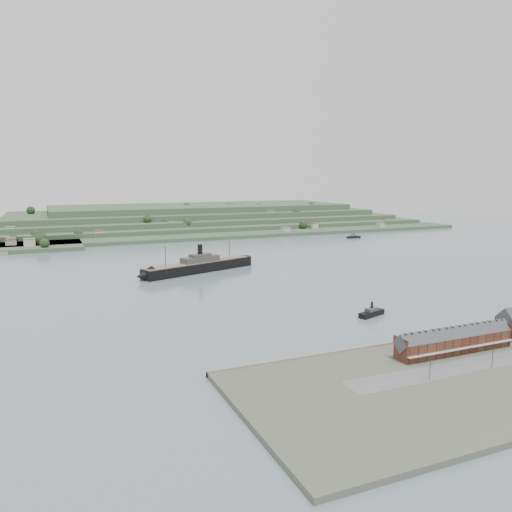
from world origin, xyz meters
name	(u,v)px	position (x,y,z in m)	size (l,w,h in m)	color
ground	(289,279)	(0.00, 0.00, 0.00)	(1400.00, 1400.00, 0.00)	slate
near_shore	(510,366)	(0.00, -186.75, 1.01)	(220.00, 80.00, 2.60)	#4C5142
terrace_row	(454,340)	(-10.00, -168.02, 6.84)	(55.60, 9.80, 11.07)	#48201A
gabled_building	(512,324)	(27.50, -164.00, 8.19)	(10.40, 10.18, 14.09)	#48201A
far_peninsula	(184,219)	(27.91, 393.10, 11.88)	(760.00, 309.00, 30.00)	#3A5337
steamship	(196,267)	(-56.11, 48.93, 4.76)	(103.34, 46.67, 25.76)	black
tugboat	(372,313)	(-4.75, -105.03, 1.89)	(17.76, 9.91, 7.74)	black
ferry_west	(65,247)	(-142.76, 225.00, 1.47)	(16.78, 10.26, 6.10)	black
ferry_east	(354,237)	(181.30, 185.76, 1.50)	(17.13, 7.07, 6.24)	black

